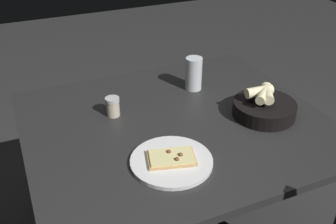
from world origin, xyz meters
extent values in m
cube|color=black|center=(0.00, 0.00, 0.73)|extent=(1.14, 0.99, 0.03)
cylinder|color=black|center=(-0.51, 0.44, 0.36)|extent=(0.04, 0.04, 0.71)
cylinder|color=black|center=(0.51, 0.44, 0.36)|extent=(0.04, 0.04, 0.71)
cylinder|color=silver|center=(-0.12, -0.23, 0.75)|extent=(0.28, 0.28, 0.01)
cube|color=tan|center=(-0.12, -0.23, 0.76)|extent=(0.18, 0.14, 0.01)
cube|color=beige|center=(-0.12, -0.23, 0.77)|extent=(0.16, 0.13, 0.01)
sphere|color=brown|center=(-0.09, -0.24, 0.77)|extent=(0.02, 0.02, 0.02)
sphere|color=brown|center=(-0.12, -0.21, 0.77)|extent=(0.02, 0.02, 0.02)
sphere|color=brown|center=(-0.11, -0.25, 0.77)|extent=(0.02, 0.02, 0.02)
cylinder|color=black|center=(0.34, -0.10, 0.77)|extent=(0.25, 0.25, 0.06)
cylinder|color=beige|center=(0.33, -0.07, 0.84)|extent=(0.11, 0.05, 0.04)
cylinder|color=beige|center=(0.33, -0.09, 0.84)|extent=(0.12, 0.11, 0.04)
cylinder|color=beige|center=(0.35, -0.10, 0.84)|extent=(0.09, 0.12, 0.04)
cylinder|color=#AC1514|center=(0.40, -0.11, 0.76)|extent=(0.06, 0.06, 0.03)
cylinder|color=silver|center=(0.19, 0.22, 0.82)|extent=(0.07, 0.07, 0.15)
cylinder|color=orange|center=(0.19, 0.22, 0.79)|extent=(0.06, 0.06, 0.08)
cylinder|color=#BFB299|center=(-0.21, 0.15, 0.78)|extent=(0.05, 0.05, 0.06)
cylinder|color=maroon|center=(-0.21, 0.15, 0.76)|extent=(0.05, 0.05, 0.03)
cylinder|color=#B7B7BC|center=(-0.21, 0.15, 0.81)|extent=(0.06, 0.06, 0.01)
camera|label=1|loc=(-0.54, -1.16, 1.56)|focal=41.66mm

